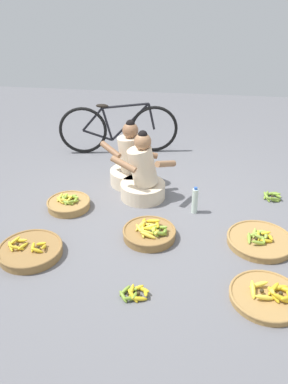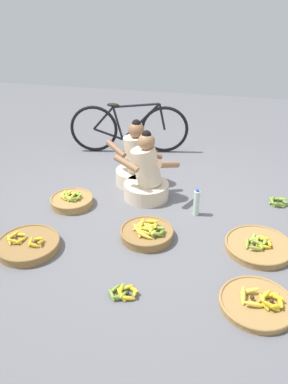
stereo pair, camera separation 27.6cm
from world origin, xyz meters
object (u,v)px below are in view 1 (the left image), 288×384
Objects in this scene: banana_basket_mid_left at (260,240)px; banana_basket_back_center at (69,203)px; bicycle_leaning at (118,129)px; loose_bananas_near_vendor at (134,293)px; banana_basket_back_right at (150,233)px; water_bottle at (195,201)px; banana_basket_front_center at (267,296)px; banana_basket_front_left at (30,250)px; vendor_woman_behind at (131,164)px; vendor_woman_front at (143,177)px; loose_bananas_near_bicycle at (272,196)px.

banana_basket_back_center is at bearing 169.40° from banana_basket_mid_left.
loose_bananas_near_vendor is (0.71, -2.88, -0.33)m from bicycle_leaning.
water_bottle is at bearing 51.86° from banana_basket_back_right.
bicycle_leaning is 2.84× the size of banana_basket_front_center.
banana_basket_front_center is at bearing -63.50° from water_bottle.
loose_bananas_near_vendor is (1.04, -0.39, -0.02)m from banana_basket_front_left.
vendor_woman_behind reaches higher than loose_bananas_near_vendor.
vendor_woman_front is 1.47m from banana_basket_mid_left.
banana_basket_back_right is at bearing 88.97° from loose_bananas_near_vendor.
vendor_woman_front is at bearing -173.05° from loose_bananas_near_bicycle.
bicycle_leaning is (-0.35, 0.95, 0.09)m from vendor_woman_behind.
water_bottle is (1.48, 0.96, 0.10)m from banana_basket_front_left.
water_bottle is (1.15, -1.53, -0.21)m from bicycle_leaning.
banana_basket_back_center is at bearing 155.96° from banana_basket_back_right.
banana_basket_back_right is at bearing -70.62° from bicycle_leaning.
loose_bananas_near_bicycle is 0.99m from water_bottle.
vendor_woman_front is 0.89m from banana_basket_back_center.
banana_basket_back_right is 0.81m from loose_bananas_near_vendor.
bicycle_leaning reaches higher than loose_bananas_near_bicycle.
vendor_woman_behind is 0.92m from banana_basket_back_center.
banana_basket_back_right is (-1.07, -0.05, 0.02)m from banana_basket_mid_left.
banana_basket_back_right is at bearing -71.17° from vendor_woman_behind.
loose_bananas_near_bicycle is at bearing 75.28° from banana_basket_mid_left.
vendor_woman_behind reaches higher than banana_basket_back_right.
water_bottle is (1.39, 0.11, 0.09)m from banana_basket_back_center.
water_bottle reaches higher than loose_bananas_near_vendor.
banana_basket_back_center reaches higher than loose_bananas_near_bicycle.
banana_basket_back_right reaches higher than loose_bananas_near_vendor.
loose_bananas_near_vendor is (0.36, -1.93, -0.24)m from vendor_woman_behind.
banana_basket_mid_left is at bearing -10.60° from banana_basket_back_center.
banana_basket_front_left reaches higher than banana_basket_mid_left.
banana_basket_back_center is 2.30m from banana_basket_front_center.
banana_basket_back_right is at bearing -143.54° from loose_bananas_near_bicycle.
water_bottle is (-0.65, 0.49, 0.10)m from banana_basket_mid_left.
vendor_woman_behind reaches higher than water_bottle.
banana_basket_front_center reaches higher than banana_basket_mid_left.
bicycle_leaning is 5.41× the size of water_bottle.
vendor_woman_front is 1.39× the size of banana_basket_front_center.
banana_basket_back_center is (-0.78, -0.35, -0.21)m from vendor_woman_front.
banana_basket_mid_left is 0.82m from water_bottle.
banana_basket_back_right is 0.89× the size of banana_basket_front_center.
loose_bananas_near_bicycle is 0.84× the size of loose_bananas_near_vendor.
vendor_woman_behind is 1.39× the size of banana_basket_front_center.
bicycle_leaning is 2.34m from loose_bananas_near_bicycle.
bicycle_leaning is 3.49× the size of banana_basket_back_center.
banana_basket_front_left is at bearing -149.49° from loose_bananas_near_bicycle.
vendor_woman_front is 1.39× the size of banana_basket_front_left.
loose_bananas_near_vendor is (-1.32, -1.78, -0.00)m from loose_bananas_near_bicycle.
bicycle_leaning is at bearing 82.46° from banana_basket_front_left.
banana_basket_front_left is 0.86m from banana_basket_back_center.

